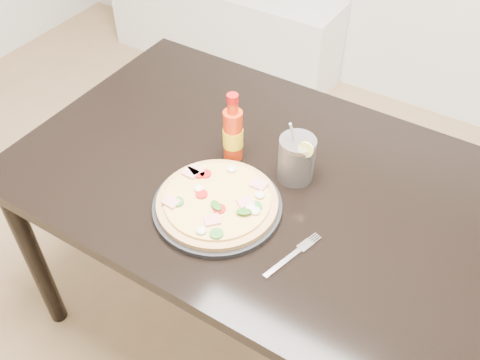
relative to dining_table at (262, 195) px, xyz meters
The scene contains 7 objects.
dining_table is the anchor object (origin of this frame).
plate 0.20m from the dining_table, 102.22° to the right, with size 0.34×0.34×0.02m, color black.
pizza 0.21m from the dining_table, 102.24° to the right, with size 0.32×0.32×0.03m.
hot_sauce_bottle 0.20m from the dining_table, 169.21° to the left, with size 0.06×0.06×0.22m.
cola_cup 0.17m from the dining_table, 29.23° to the left, with size 0.10×0.10×0.19m.
fork 0.30m from the dining_table, 44.39° to the right, with size 0.07×0.19×0.00m.
media_console 1.85m from the dining_table, 127.26° to the left, with size 1.40×0.34×0.50m, color white.
Camera 1 is at (0.81, -0.31, 1.79)m, focal length 40.00 mm.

